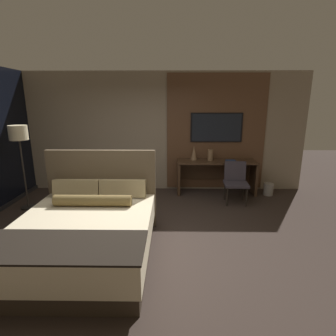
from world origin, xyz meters
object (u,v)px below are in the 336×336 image
object	(u,v)px
desk	(216,171)
vase_tall	(194,153)
desk_chair	(235,179)
waste_bin	(268,189)
floor_lamp	(19,140)
book	(231,161)
bed	(86,233)
vase_short	(210,155)
tv	(216,128)

from	to	relation	value
desk	vase_tall	world-z (taller)	vase_tall
desk_chair	waste_bin	bearing A→B (deg)	29.15
desk	floor_lamp	xyz separation A→B (m)	(-3.99, -1.00, 0.88)
waste_bin	book	bearing A→B (deg)	175.50
floor_lamp	book	distance (m)	4.43
bed	vase_short	xyz separation A→B (m)	(2.08, 2.70, 0.56)
bed	waste_bin	distance (m)	4.28
tv	waste_bin	distance (m)	1.88
bed	waste_bin	world-z (taller)	bed
tv	book	world-z (taller)	tv
desk_chair	desk	bearing A→B (deg)	122.57
vase_short	waste_bin	xyz separation A→B (m)	(1.36, -0.16, -0.77)
bed	desk_chair	size ratio (longest dim) A/B	2.41
desk	vase_short	bearing A→B (deg)	179.00
bed	book	size ratio (longest dim) A/B	9.44
tv	floor_lamp	size ratio (longest dim) A/B	0.72
book	waste_bin	bearing A→B (deg)	-4.50
desk_chair	vase_short	bearing A→B (deg)	132.63
vase_tall	vase_short	distance (m)	0.38
floor_lamp	waste_bin	size ratio (longest dim) A/B	6.01
bed	vase_tall	world-z (taller)	bed
floor_lamp	vase_short	distance (m)	4.00
desk	tv	bearing A→B (deg)	90.00
book	floor_lamp	bearing A→B (deg)	-168.02
tv	vase_short	xyz separation A→B (m)	(-0.15, -0.22, -0.61)
floor_lamp	bed	bearing A→B (deg)	-43.97
floor_lamp	vase_tall	xyz separation A→B (m)	(3.46, 1.07, -0.46)
bed	book	bearing A→B (deg)	45.80
waste_bin	vase_tall	bearing A→B (deg)	172.62
floor_lamp	vase_tall	size ratio (longest dim) A/B	4.99
desk	desk_chair	distance (m)	0.66
vase_short	desk_chair	bearing A→B (deg)	-51.07
desk_chair	waste_bin	xyz separation A→B (m)	(0.89, 0.42, -0.37)
desk_chair	floor_lamp	distance (m)	4.42
vase_tall	waste_bin	world-z (taller)	vase_tall
floor_lamp	vase_short	world-z (taller)	floor_lamp
floor_lamp	desk_chair	bearing A→B (deg)	5.54
bed	waste_bin	size ratio (longest dim) A/B	7.52
desk	book	world-z (taller)	book
bed	desk_chair	bearing A→B (deg)	39.67
vase_tall	book	xyz separation A→B (m)	(0.83, -0.15, -0.15)
bed	floor_lamp	world-z (taller)	floor_lamp
desk	vase_tall	size ratio (longest dim) A/B	5.40
tv	floor_lamp	world-z (taller)	tv
floor_lamp	desk	bearing A→B (deg)	14.08
book	waste_bin	world-z (taller)	book
desk_chair	book	world-z (taller)	desk_chair
floor_lamp	book	xyz separation A→B (m)	(4.29, 0.91, -0.61)
vase_tall	waste_bin	bearing A→B (deg)	-7.38
vase_tall	bed	bearing A→B (deg)	-121.63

